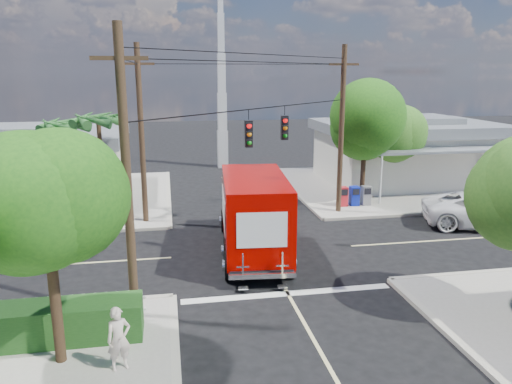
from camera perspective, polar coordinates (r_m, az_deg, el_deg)
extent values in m
plane|color=black|center=(21.87, 0.94, -6.83)|extent=(120.00, 120.00, 0.00)
cube|color=gray|center=(35.35, 15.12, 0.77)|extent=(14.00, 14.00, 0.14)
cube|color=#A9A496|center=(32.99, 4.05, 0.31)|extent=(0.25, 14.00, 0.14)
cube|color=#A9A496|center=(29.38, 20.89, -2.24)|extent=(14.00, 0.25, 0.14)
cube|color=gray|center=(32.76, -22.30, -0.79)|extent=(14.00, 14.00, 0.14)
cube|color=#A9A496|center=(32.01, -9.97, -0.28)|extent=(0.25, 14.00, 0.14)
cube|color=#A9A496|center=(26.21, -25.33, -4.53)|extent=(14.00, 0.25, 0.14)
cube|color=beige|center=(31.31, -2.61, -0.52)|extent=(0.12, 12.00, 0.01)
cube|color=beige|center=(25.66, 23.51, -4.87)|extent=(12.00, 0.12, 0.01)
cube|color=beige|center=(22.32, -25.39, -7.76)|extent=(12.00, 0.12, 0.01)
cube|color=silver|center=(18.00, 3.65, -11.51)|extent=(7.50, 0.40, 0.01)
cube|color=silver|center=(36.56, 16.76, 3.90)|extent=(11.00, 8.00, 3.40)
cube|color=slate|center=(36.29, 16.98, 7.09)|extent=(11.80, 8.80, 0.70)
cube|color=slate|center=(36.24, 17.03, 7.87)|extent=(6.05, 4.40, 0.50)
cube|color=slate|center=(32.15, 20.82, 4.50)|extent=(9.90, 1.80, 0.15)
cylinder|color=silver|center=(29.67, 14.06, 1.43)|extent=(0.12, 0.12, 2.90)
cube|color=beige|center=(34.08, -23.69, 2.49)|extent=(10.00, 8.00, 3.20)
cube|color=slate|center=(33.80, -24.00, 5.73)|extent=(10.80, 8.80, 0.70)
cube|color=slate|center=(33.74, -24.09, 6.57)|extent=(5.50, 4.40, 0.50)
cube|color=slate|center=(29.23, -26.02, 2.77)|extent=(9.00, 1.80, 0.15)
cylinder|color=silver|center=(27.88, -18.24, 0.17)|extent=(0.12, 0.12, 2.70)
cube|color=silver|center=(40.82, -3.83, 4.92)|extent=(0.80, 0.80, 3.00)
cube|color=silver|center=(40.47, -3.90, 9.13)|extent=(0.70, 0.70, 3.00)
cube|color=silver|center=(40.35, -3.97, 13.38)|extent=(0.60, 0.60, 3.00)
cube|color=silver|center=(40.45, -4.04, 17.63)|extent=(0.50, 0.50, 3.00)
cylinder|color=#422D1C|center=(14.12, -22.00, -10.97)|extent=(0.28, 0.28, 3.71)
sphere|color=#1C5113|center=(13.37, -22.87, -1.86)|extent=(3.71, 3.71, 3.71)
sphere|color=#1C5113|center=(13.60, -24.43, -0.75)|extent=(3.02, 3.02, 3.02)
sphere|color=#1C5113|center=(13.04, -21.60, -2.64)|extent=(3.25, 3.25, 3.25)
cylinder|color=#422D1C|center=(29.65, 12.14, 2.71)|extent=(0.28, 0.28, 4.10)
sphere|color=#1C5113|center=(29.28, 12.39, 7.63)|extent=(4.10, 4.10, 4.10)
sphere|color=#1C5113|center=(29.29, 11.54, 8.18)|extent=(3.33, 3.33, 3.33)
sphere|color=#1C5113|center=(29.16, 13.25, 7.31)|extent=(3.58, 3.58, 3.58)
cylinder|color=#422D1C|center=(32.71, 14.89, 3.10)|extent=(0.28, 0.28, 3.58)
sphere|color=#2D611D|center=(32.39, 15.13, 7.00)|extent=(3.58, 3.58, 3.58)
sphere|color=#2D611D|center=(32.38, 14.36, 7.44)|extent=(2.91, 2.91, 2.91)
sphere|color=#2D611D|center=(32.29, 15.91, 6.73)|extent=(3.14, 3.14, 3.14)
cylinder|color=#422D1C|center=(28.27, -17.23, 2.81)|extent=(0.24, 0.24, 5.00)
cone|color=#286026|center=(27.83, -15.75, 8.16)|extent=(0.50, 2.06, 0.98)
cone|color=#286026|center=(28.56, -16.30, 8.25)|extent=(1.92, 1.68, 0.98)
cone|color=#286026|center=(28.82, -17.79, 8.19)|extent=(2.12, 0.95, 0.98)
cone|color=#286026|center=(28.42, -19.14, 8.03)|extent=(1.34, 2.07, 0.98)
cone|color=#286026|center=(27.65, -19.38, 7.87)|extent=(1.34, 2.07, 0.98)
cone|color=#286026|center=(27.08, -18.25, 7.85)|extent=(2.12, 0.95, 0.98)
cone|color=#286026|center=(27.16, -16.60, 7.99)|extent=(1.92, 1.68, 0.98)
cylinder|color=#422D1C|center=(30.07, -20.66, 2.77)|extent=(0.24, 0.24, 4.60)
cone|color=#286026|center=(29.59, -19.32, 7.43)|extent=(0.50, 2.06, 0.98)
cone|color=#286026|center=(30.34, -19.76, 7.52)|extent=(1.92, 1.68, 0.98)
cone|color=#286026|center=(30.64, -21.12, 7.47)|extent=(2.12, 0.95, 0.98)
cone|color=#286026|center=(30.29, -22.43, 7.29)|extent=(1.34, 2.07, 0.98)
cone|color=#286026|center=(29.53, -22.74, 7.13)|extent=(1.34, 2.07, 0.98)
cone|color=#286026|center=(28.93, -21.75, 7.10)|extent=(2.12, 0.95, 0.98)
cone|color=#286026|center=(28.96, -20.20, 7.24)|extent=(1.92, 1.68, 0.98)
cylinder|color=#473321|center=(15.27, -14.54, 1.32)|extent=(0.28, 0.28, 9.00)
cube|color=#473321|center=(14.95, -15.36, 14.54)|extent=(1.60, 0.12, 0.12)
cylinder|color=#473321|center=(27.10, 9.72, 6.77)|extent=(0.28, 0.28, 9.00)
cube|color=#473321|center=(26.93, 10.03, 14.18)|extent=(1.60, 0.12, 0.12)
cylinder|color=#473321|center=(25.52, -12.95, 6.20)|extent=(0.28, 0.28, 9.00)
cube|color=#473321|center=(25.33, -13.38, 14.07)|extent=(1.60, 0.12, 0.12)
cylinder|color=black|center=(20.55, 1.01, 9.60)|extent=(10.43, 10.43, 0.04)
cube|color=black|center=(19.71, -0.84, 6.65)|extent=(0.30, 0.24, 1.05)
sphere|color=red|center=(19.53, -0.78, 7.57)|extent=(0.20, 0.20, 0.20)
cube|color=black|center=(21.94, 3.27, 7.34)|extent=(0.30, 0.24, 1.05)
sphere|color=red|center=(21.77, 3.37, 8.16)|extent=(0.20, 0.20, 0.20)
cube|color=silver|center=(16.60, -23.00, -13.04)|extent=(5.94, 0.05, 0.08)
cube|color=silver|center=(16.44, -23.13, -11.79)|extent=(5.94, 0.05, 0.08)
cube|color=silver|center=(16.13, -13.08, -12.47)|extent=(0.09, 0.06, 1.00)
cube|color=#1A4416|center=(15.87, -24.41, -13.65)|extent=(6.20, 1.20, 1.10)
cube|color=red|center=(28.91, 9.87, -0.50)|extent=(0.50, 0.50, 1.10)
cube|color=#0C1C97|center=(29.16, 11.17, -0.44)|extent=(0.50, 0.50, 1.10)
cube|color=slate|center=(29.42, 12.44, -0.38)|extent=(0.50, 0.50, 1.10)
cube|color=black|center=(21.73, -0.35, -5.43)|extent=(2.99, 7.98, 0.25)
cube|color=#A80400|center=(24.41, -0.95, -1.32)|extent=(2.55, 1.91, 2.20)
cube|color=black|center=(24.98, -1.07, -0.02)|extent=(2.12, 0.44, 0.95)
cube|color=silver|center=(25.46, -1.09, -2.32)|extent=(2.30, 0.33, 0.35)
cube|color=#A80400|center=(20.42, -0.14, -2.26)|extent=(3.01, 6.01, 2.90)
cube|color=white|center=(20.52, 3.40, -1.77)|extent=(0.34, 3.59, 1.30)
cube|color=white|center=(20.31, -3.72, -1.94)|extent=(0.34, 3.59, 1.30)
cube|color=white|center=(17.59, 0.69, -4.38)|extent=(1.80, 0.18, 1.30)
cube|color=silver|center=(18.05, 0.72, -9.50)|extent=(2.42, 0.46, 0.18)
cube|color=silver|center=(17.72, -1.51, -8.56)|extent=(0.45, 0.10, 1.00)
cube|color=silver|center=(17.86, 3.03, -8.39)|extent=(0.45, 0.10, 1.00)
cylinder|color=black|center=(24.43, -3.61, -3.28)|extent=(0.42, 1.13, 1.10)
cylinder|color=black|center=(24.59, 1.76, -3.15)|extent=(0.42, 1.13, 1.10)
cylinder|color=black|center=(18.95, -3.11, -8.37)|extent=(0.42, 1.13, 1.10)
cylinder|color=black|center=(19.15, 3.86, -8.13)|extent=(0.42, 1.13, 1.10)
imported|color=silver|center=(27.57, 24.92, -1.91)|extent=(6.80, 4.73, 1.73)
imported|color=beige|center=(13.73, -15.41, -15.86)|extent=(0.73, 0.61, 1.70)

